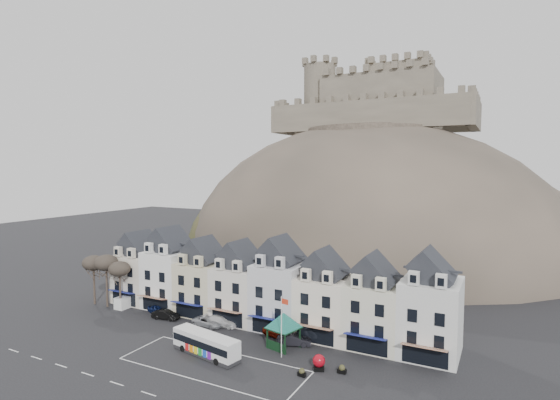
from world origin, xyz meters
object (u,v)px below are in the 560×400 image
Objects in this scene: car_maroon at (277,332)px; red_buoy at (319,362)px; car_charcoal at (294,340)px; car_white at (221,321)px; car_black at (166,315)px; car_navy at (159,309)px; bus_shelter at (284,321)px; flagpole at (282,323)px; car_silver at (208,322)px; white_van at (127,301)px; bus at (206,343)px.

red_buoy is at bearing -112.00° from car_maroon.
car_charcoal is at bearing 138.48° from red_buoy.
car_white is at bearing 160.67° from red_buoy.
car_navy is at bearing 52.94° from car_black.
car_maroon is (18.10, 1.61, 0.03)m from car_black.
bus_shelter reaches higher than red_buoy.
flagpole is at bearing -107.76° from car_black.
red_buoy reaches higher than car_maroon.
red_buoy reaches higher than car_navy.
red_buoy is 18.76m from car_white.
red_buoy is at bearing -116.22° from car_white.
red_buoy is at bearing -107.82° from car_black.
car_navy is at bearing 64.53° from car_charcoal.
car_black is 7.41m from car_silver.
flagpole reaches higher than red_buoy.
flagpole is 7.26m from car_maroon.
car_white is at bearing -0.30° from white_van.
car_black is 9.16m from car_white.
bus is 15.08m from car_black.
red_buoy reaches higher than car_white.
bus_shelter reaches higher than car_maroon.
car_charcoal is (8.21, 7.63, -0.79)m from bus.
flagpole is 15.27m from car_silver.
flagpole reaches higher than car_silver.
red_buoy is (13.63, 2.84, -0.61)m from bus.
flagpole reaches higher than car_navy.
flagpole is 25.30m from car_navy.
white_van is at bearing -171.18° from bus_shelter.
bus is at bearing -125.13° from bus_shelter.
flagpole is 1.85× the size of white_van.
car_white is at bearing -88.41° from car_navy.
car_black is 0.82× the size of car_white.
flagpole is (-5.16, 0.91, 3.39)m from red_buoy.
car_white is 1.18× the size of car_charcoal.
bus is 9.94m from car_silver.
bus_shelter is at bearing 122.93° from car_charcoal.
car_silver is (7.38, 0.66, -0.04)m from car_black.
car_navy is 0.85× the size of car_charcoal.
bus_shelter is (7.35, 6.39, 2.01)m from bus.
bus is at bearing -156.15° from flagpole.
red_buoy is at bearing 22.42° from bus.
bus is 5.62× the size of red_buoy.
bus_shelter is at bearing 113.07° from flagpole.
white_van is 1.09× the size of car_navy.
car_silver is at bearing 113.25° from car_white.
white_van reaches higher than car_black.
flagpole reaches higher than car_black.
red_buoy is at bearing -9.98° from white_van.
car_silver is at bearing 164.80° from red_buoy.
car_silver is (-14.18, 4.35, -3.63)m from flagpole.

